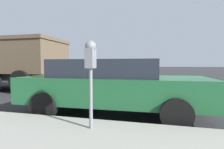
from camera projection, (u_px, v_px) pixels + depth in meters
name	position (u px, v px, depth m)	size (l,w,h in m)	color
ground_plane	(137.00, 105.00, 5.55)	(220.00, 220.00, 0.00)	#2B2B2D
parking_meter	(91.00, 62.00, 2.99)	(0.21, 0.19, 1.52)	gray
car_green	(112.00, 85.00, 4.56)	(2.09, 4.73, 1.41)	#1E5B33
dump_truck	(0.00, 60.00, 9.33)	(2.87, 6.81, 2.88)	black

